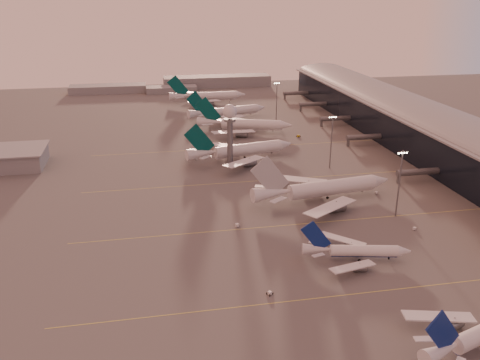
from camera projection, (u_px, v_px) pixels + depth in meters
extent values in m
plane|color=#4E4C4C|center=(293.00, 325.00, 124.92)|extent=(700.00, 700.00, 0.00)
cube|color=gold|center=(388.00, 290.00, 139.41)|extent=(180.00, 0.25, 0.02)
cube|color=gold|center=(330.00, 221.00, 180.79)|extent=(180.00, 0.25, 0.02)
cube|color=gold|center=(294.00, 178.00, 222.17)|extent=(180.00, 0.25, 0.02)
cube|color=gold|center=(267.00, 146.00, 268.14)|extent=(180.00, 0.25, 0.02)
cube|color=black|center=(446.00, 143.00, 241.98)|extent=(36.00, 360.00, 18.00)
cylinder|color=gray|center=(449.00, 124.00, 238.82)|extent=(10.08, 360.00, 10.08)
cube|color=gray|center=(449.00, 124.00, 238.75)|extent=(40.00, 362.00, 0.80)
cylinder|color=#5B5D62|center=(421.00, 172.00, 216.90)|extent=(22.00, 2.80, 2.80)
cube|color=#5B5D62|center=(399.00, 178.00, 215.94)|extent=(1.20, 1.20, 4.40)
cylinder|color=#5B5D62|center=(366.00, 137.00, 268.39)|extent=(22.00, 2.80, 2.80)
cube|color=#5B5D62|center=(348.00, 142.00, 267.43)|extent=(1.20, 1.20, 4.40)
cylinder|color=#5B5D62|center=(337.00, 118.00, 307.01)|extent=(22.00, 2.80, 2.80)
cube|color=#5B5D62|center=(321.00, 123.00, 306.05)|extent=(1.20, 1.20, 4.40)
cylinder|color=#5B5D62|center=(315.00, 104.00, 345.63)|extent=(22.00, 2.80, 2.80)
cube|color=#5B5D62|center=(301.00, 108.00, 344.67)|extent=(1.20, 1.20, 4.40)
cylinder|color=#5B5D62|center=(298.00, 93.00, 382.41)|extent=(22.00, 2.80, 2.80)
cube|color=#5B5D62|center=(285.00, 97.00, 381.45)|extent=(1.20, 1.20, 4.40)
cylinder|color=#5B5D62|center=(230.00, 145.00, 232.28)|extent=(2.60, 2.60, 22.00)
cylinder|color=#5B5D62|center=(230.00, 120.00, 228.24)|extent=(5.20, 5.20, 1.20)
sphere|color=silver|center=(230.00, 111.00, 226.87)|extent=(6.40, 6.40, 6.40)
cylinder|color=#5B5D62|center=(230.00, 103.00, 225.57)|extent=(0.16, 0.16, 2.00)
cylinder|color=#5B5D62|center=(399.00, 184.00, 180.82)|extent=(0.56, 0.56, 25.00)
cube|color=#5B5D62|center=(403.00, 152.00, 176.60)|extent=(3.60, 0.25, 0.25)
sphere|color=#FFEABF|center=(399.00, 153.00, 176.48)|extent=(0.56, 0.56, 0.56)
sphere|color=#FFEABF|center=(401.00, 153.00, 176.66)|extent=(0.56, 0.56, 0.56)
sphere|color=#FFEABF|center=(404.00, 153.00, 176.83)|extent=(0.56, 0.56, 0.56)
sphere|color=#FFEABF|center=(407.00, 153.00, 177.01)|extent=(0.56, 0.56, 0.56)
cylinder|color=#5B5D62|center=(331.00, 142.00, 230.51)|extent=(0.56, 0.56, 25.00)
cube|color=#5B5D62|center=(333.00, 116.00, 226.29)|extent=(3.60, 0.25, 0.25)
sphere|color=#FFEABF|center=(330.00, 117.00, 226.17)|extent=(0.56, 0.56, 0.56)
sphere|color=#FFEABF|center=(332.00, 117.00, 226.35)|extent=(0.56, 0.56, 0.56)
sphere|color=#FFEABF|center=(334.00, 117.00, 226.52)|extent=(0.56, 0.56, 0.56)
sphere|color=#FFEABF|center=(336.00, 117.00, 226.70)|extent=(0.56, 0.56, 0.56)
cylinder|color=#5B5D62|center=(277.00, 102.00, 312.91)|extent=(0.56, 0.56, 25.00)
cube|color=#5B5D62|center=(277.00, 83.00, 308.69)|extent=(3.60, 0.25, 0.25)
sphere|color=#FFEABF|center=(275.00, 83.00, 308.57)|extent=(0.56, 0.56, 0.56)
sphere|color=#FFEABF|center=(276.00, 83.00, 308.75)|extent=(0.56, 0.56, 0.56)
sphere|color=#FFEABF|center=(278.00, 83.00, 308.92)|extent=(0.56, 0.56, 0.56)
sphere|color=#FFEABF|center=(279.00, 83.00, 309.10)|extent=(0.56, 0.56, 0.56)
cube|color=slate|center=(108.00, 89.00, 407.51)|extent=(60.00, 18.00, 6.00)
cube|color=slate|center=(217.00, 81.00, 432.07)|extent=(90.00, 20.00, 9.00)
cube|color=slate|center=(171.00, 89.00, 407.32)|extent=(40.00, 15.00, 5.00)
cone|color=silver|center=(441.00, 354.00, 109.40)|extent=(10.82, 7.02, 4.08)
cube|color=silver|center=(438.00, 318.00, 123.11)|extent=(17.77, 6.91, 1.28)
cylinder|color=slate|center=(453.00, 327.00, 123.15)|extent=(5.24, 3.97, 2.65)
cube|color=slate|center=(454.00, 323.00, 122.75)|extent=(0.39, 0.36, 1.63)
cube|color=navy|center=(442.00, 335.00, 107.40)|extent=(10.76, 3.86, 12.16)
cube|color=silver|center=(424.00, 341.00, 113.17)|extent=(4.83, 2.35, 0.27)
cylinder|color=black|center=(475.00, 338.00, 119.33)|extent=(1.29, 0.88, 1.18)
cylinder|color=silver|center=(364.00, 252.00, 153.81)|extent=(20.58, 7.63, 3.46)
cylinder|color=navy|center=(364.00, 254.00, 154.08)|extent=(19.98, 6.59, 2.49)
cone|color=silver|center=(404.00, 253.00, 153.57)|extent=(4.57, 4.20, 3.46)
cone|color=silver|center=(316.00, 250.00, 153.94)|extent=(9.05, 5.16, 3.46)
cube|color=silver|center=(352.00, 268.00, 146.16)|extent=(15.06, 7.30, 1.09)
cylinder|color=slate|center=(359.00, 269.00, 148.54)|extent=(4.31, 3.02, 2.25)
cube|color=slate|center=(360.00, 267.00, 148.20)|extent=(0.31, 0.28, 1.38)
cube|color=silver|center=(343.00, 241.00, 162.08)|extent=(13.43, 12.06, 1.09)
cylinder|color=slate|center=(351.00, 248.00, 160.70)|extent=(4.31, 3.02, 2.25)
cube|color=slate|center=(351.00, 246.00, 160.36)|extent=(0.31, 0.28, 1.38)
cube|color=navy|center=(316.00, 238.00, 152.44)|extent=(9.34, 2.29, 10.30)
cube|color=silver|center=(318.00, 257.00, 150.23)|extent=(4.17, 2.38, 0.23)
cube|color=silver|center=(315.00, 244.00, 157.58)|extent=(4.00, 3.58, 0.23)
cylinder|color=black|center=(389.00, 259.00, 154.49)|extent=(0.45, 0.45, 0.91)
cylinder|color=black|center=(357.00, 256.00, 156.53)|extent=(1.07, 0.65, 1.00)
cylinder|color=black|center=(359.00, 262.00, 152.78)|extent=(1.07, 0.65, 1.00)
cylinder|color=silver|center=(332.00, 190.00, 198.91)|extent=(36.62, 10.61, 5.65)
cylinder|color=silver|center=(332.00, 193.00, 199.36)|extent=(35.69, 8.94, 4.07)
cone|color=silver|center=(380.00, 183.00, 205.43)|extent=(7.72, 6.57, 5.65)
cone|color=silver|center=(271.00, 196.00, 190.90)|extent=(15.81, 7.70, 5.65)
cube|color=silver|center=(330.00, 210.00, 183.25)|extent=(24.56, 20.12, 1.68)
cylinder|color=slate|center=(336.00, 210.00, 188.53)|extent=(7.45, 4.61, 3.68)
cube|color=slate|center=(336.00, 207.00, 188.07)|extent=(0.30, 0.26, 2.26)
cube|color=silver|center=(295.00, 182.00, 209.93)|extent=(26.46, 14.56, 1.68)
cylinder|color=slate|center=(308.00, 189.00, 208.90)|extent=(7.45, 4.61, 3.68)
cube|color=slate|center=(309.00, 186.00, 208.44)|extent=(0.30, 0.26, 2.26)
cube|color=#A2A5AA|center=(270.00, 180.00, 188.33)|extent=(15.57, 2.48, 16.78)
cube|color=silver|center=(278.00, 203.00, 184.55)|extent=(7.28, 6.09, 0.23)
cube|color=silver|center=(264.00, 189.00, 196.97)|extent=(7.47, 4.67, 0.23)
cylinder|color=black|center=(362.00, 194.00, 204.28)|extent=(0.46, 0.46, 0.91)
cylinder|color=black|center=(323.00, 197.00, 201.01)|extent=(1.06, 0.59, 1.00)
cylinder|color=black|center=(327.00, 201.00, 197.45)|extent=(1.06, 0.59, 1.00)
cylinder|color=silver|center=(248.00, 151.00, 246.81)|extent=(34.26, 12.56, 5.46)
cylinder|color=silver|center=(248.00, 153.00, 247.24)|extent=(33.28, 10.92, 3.93)
cone|color=silver|center=(285.00, 146.00, 254.26)|extent=(7.57, 6.74, 5.46)
cone|color=silver|center=(201.00, 156.00, 237.71)|extent=(15.05, 8.37, 5.46)
cube|color=silver|center=(244.00, 164.00, 231.81)|extent=(22.44, 20.26, 1.62)
cylinder|color=slate|center=(249.00, 165.00, 237.02)|extent=(7.16, 4.87, 3.55)
cube|color=slate|center=(249.00, 162.00, 236.57)|extent=(0.33, 0.29, 2.19)
cube|color=silver|center=(222.00, 147.00, 256.33)|extent=(25.22, 12.14, 1.62)
cylinder|color=slate|center=(232.00, 152.00, 255.75)|extent=(7.16, 4.87, 3.55)
cube|color=slate|center=(232.00, 150.00, 255.30)|extent=(0.33, 0.29, 2.19)
cube|color=#033F3E|center=(199.00, 142.00, 235.16)|extent=(14.76, 3.53, 16.17)
cube|color=silver|center=(206.00, 160.00, 231.93)|extent=(6.67, 5.99, 0.24)
cube|color=silver|center=(196.00, 152.00, 243.22)|extent=(6.95, 3.94, 0.24)
cylinder|color=black|center=(272.00, 155.00, 252.75)|extent=(0.47, 0.47, 0.94)
cylinder|color=black|center=(241.00, 157.00, 248.76)|extent=(1.11, 0.68, 1.04)
cylinder|color=black|center=(245.00, 160.00, 245.19)|extent=(1.11, 0.68, 1.04)
cylinder|color=silver|center=(251.00, 126.00, 292.31)|extent=(33.87, 15.32, 5.45)
cylinder|color=silver|center=(251.00, 128.00, 292.74)|extent=(32.77, 13.66, 3.92)
cone|color=silver|center=(286.00, 127.00, 290.16)|extent=(7.87, 7.16, 5.45)
cone|color=silver|center=(210.00, 124.00, 294.63)|extent=(15.15, 9.44, 5.45)
cube|color=silver|center=(233.00, 134.00, 280.31)|extent=(25.16, 10.09, 1.61)
cylinder|color=slate|center=(241.00, 136.00, 283.78)|extent=(7.30, 5.34, 3.54)
cube|color=slate|center=(241.00, 134.00, 283.33)|extent=(0.34, 0.31, 2.18)
cube|color=silver|center=(239.00, 121.00, 306.75)|extent=(21.27, 21.46, 1.61)
cylinder|color=slate|center=(245.00, 126.00, 303.97)|extent=(7.30, 5.34, 3.54)
cube|color=slate|center=(245.00, 124.00, 303.52)|extent=(0.34, 0.31, 2.18)
cube|color=#033F3E|center=(208.00, 113.00, 292.42)|extent=(14.40, 4.80, 16.13)
cube|color=silver|center=(207.00, 126.00, 288.52)|extent=(6.83, 3.40, 0.23)
cube|color=silver|center=(211.00, 121.00, 300.69)|extent=(6.44, 6.28, 0.23)
cylinder|color=black|center=(273.00, 132.00, 292.13)|extent=(0.47, 0.47, 0.94)
cylinder|color=black|center=(246.00, 131.00, 295.69)|extent=(1.13, 0.76, 1.03)
cylinder|color=black|center=(246.00, 132.00, 291.85)|extent=(1.13, 0.76, 1.03)
cylinder|color=silver|center=(233.00, 112.00, 325.43)|extent=(33.31, 13.49, 5.33)
cylinder|color=silver|center=(233.00, 114.00, 325.85)|extent=(32.30, 11.88, 3.84)
cone|color=silver|center=(260.00, 109.00, 333.37)|extent=(7.53, 6.77, 5.33)
cone|color=silver|center=(199.00, 115.00, 315.75)|extent=(14.75, 8.65, 5.33)
cube|color=silver|center=(231.00, 120.00, 310.73)|extent=(21.42, 20.33, 1.58)
cylinder|color=slate|center=(234.00, 121.00, 315.90)|extent=(7.06, 4.96, 3.46)
cube|color=slate|center=(234.00, 119.00, 315.46)|extent=(0.32, 0.29, 2.13)
cube|color=silver|center=(213.00, 111.00, 334.22)|extent=(24.62, 10.96, 1.58)
cylinder|color=slate|center=(221.00, 114.00, 333.84)|extent=(7.06, 4.96, 3.46)
cube|color=slate|center=(221.00, 112.00, 333.40)|extent=(0.32, 0.29, 2.13)
cube|color=#033F3E|center=(198.00, 105.00, 313.24)|extent=(14.27, 4.01, 15.77)
cube|color=silver|center=(202.00, 117.00, 310.20)|extent=(6.42, 5.98, 0.23)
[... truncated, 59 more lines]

